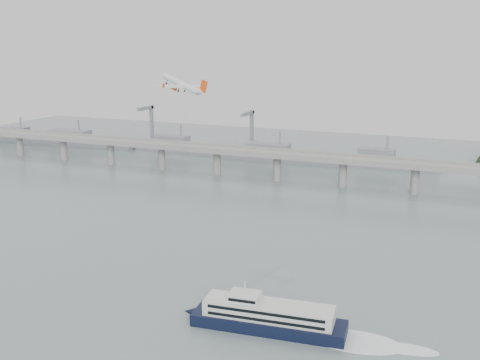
% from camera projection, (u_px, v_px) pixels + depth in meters
% --- Properties ---
extents(ground, '(900.00, 900.00, 0.00)m').
position_uv_depth(ground, '(190.00, 292.00, 234.63)').
color(ground, slate).
rests_on(ground, ground).
extents(bridge, '(800.00, 22.00, 23.90)m').
position_uv_depth(bridge, '(315.00, 161.00, 410.20)').
color(bridge, gray).
rests_on(bridge, ground).
extents(distant_fleet, '(453.00, 60.90, 40.00)m').
position_uv_depth(distant_fleet, '(174.00, 147.00, 528.85)').
color(distant_fleet, slate).
rests_on(distant_fleet, ground).
extents(ferry, '(92.73, 22.27, 17.49)m').
position_uv_depth(ferry, '(269.00, 317.00, 203.56)').
color(ferry, black).
rests_on(ferry, ground).
extents(airliner, '(32.68, 30.29, 12.11)m').
position_uv_depth(airliner, '(183.00, 85.00, 284.36)').
color(airliner, white).
rests_on(airliner, ground).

